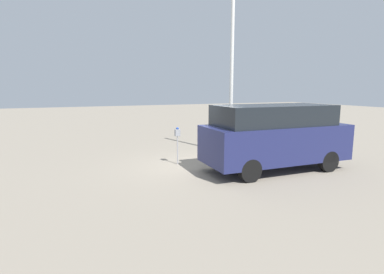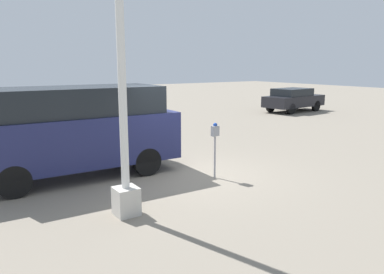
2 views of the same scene
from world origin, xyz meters
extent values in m
plane|color=gray|center=(0.00, 0.00, 0.00)|extent=(80.00, 80.00, 0.00)
cylinder|color=#9E9EA3|center=(-0.49, 0.63, 0.55)|extent=(0.05, 0.05, 1.10)
cube|color=gray|center=(-0.49, 0.63, 1.23)|extent=(0.21, 0.13, 0.26)
sphere|color=navy|center=(-0.49, 0.63, 1.38)|extent=(0.11, 0.11, 0.11)
cylinder|color=#9E9EA3|center=(5.88, 0.60, 0.53)|extent=(0.05, 0.05, 1.06)
cube|color=gray|center=(5.88, 0.60, 1.19)|extent=(0.21, 0.13, 0.26)
sphere|color=navy|center=(5.88, 0.60, 1.35)|extent=(0.11, 0.11, 0.11)
cube|color=beige|center=(2.40, 1.61, 0.28)|extent=(0.44, 0.44, 0.55)
cylinder|color=silver|center=(2.40, 1.61, 3.60)|extent=(0.15, 0.15, 6.10)
cube|color=navy|center=(2.43, -1.48, 0.99)|extent=(5.20, 2.16, 1.25)
cube|color=black|center=(2.30, -1.47, 1.97)|extent=(4.16, 1.97, 0.70)
cube|color=orange|center=(4.97, -0.88, 0.52)|extent=(0.08, 0.12, 0.20)
cylinder|color=black|center=(4.05, -0.63, 0.37)|extent=(0.75, 0.26, 0.74)
cylinder|color=black|center=(4.00, -2.41, 0.37)|extent=(0.75, 0.26, 0.74)
cylinder|color=black|center=(0.86, -0.54, 0.37)|extent=(0.75, 0.26, 0.74)
cylinder|color=black|center=(0.81, -2.33, 0.37)|extent=(0.75, 0.26, 0.74)
camera|label=1|loc=(-4.38, -9.90, 2.90)|focal=28.00mm
camera|label=2|loc=(5.15, 8.02, 2.88)|focal=35.00mm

